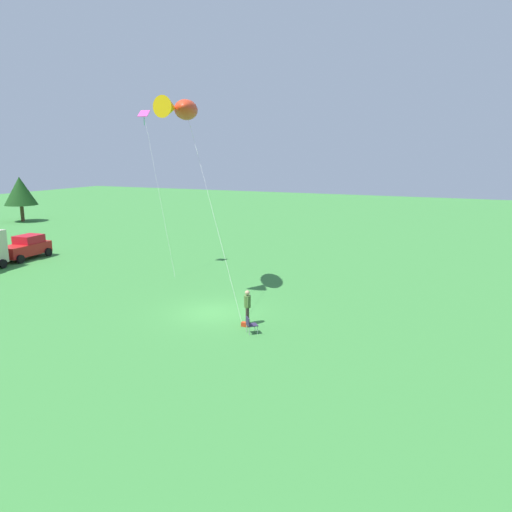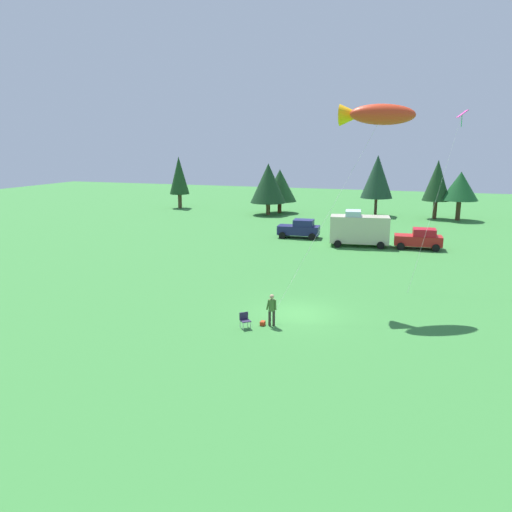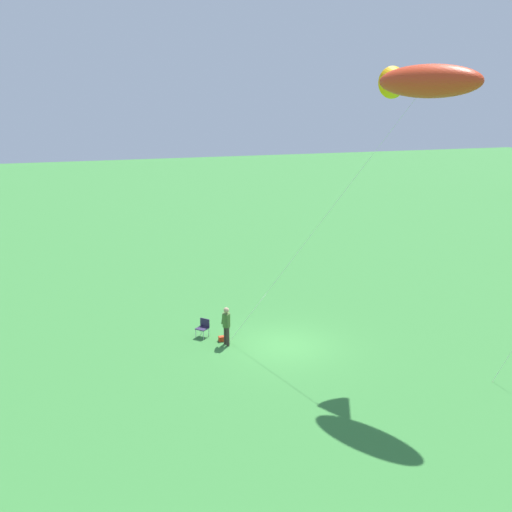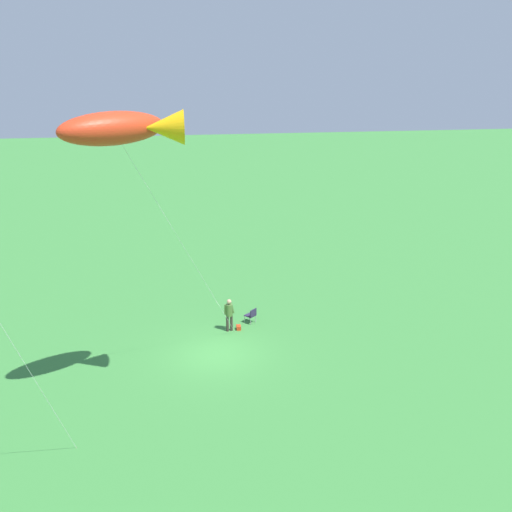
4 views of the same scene
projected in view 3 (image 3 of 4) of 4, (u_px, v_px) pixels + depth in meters
The scene contains 5 objects.
ground_plane at pixel (285, 345), 26.16m from camera, with size 160.00×160.00×0.00m, color #387E37.
person_kite_flyer at pixel (226, 323), 25.94m from camera, with size 0.56×0.42×1.74m.
folding_chair at pixel (203, 326), 27.00m from camera, with size 0.68×0.68×0.82m.
backpack_on_grass at pixel (222, 339), 26.60m from camera, with size 0.32×0.22×0.22m, color red.
kite_large_fish at pixel (422, 81), 21.39m from camera, with size 6.94×7.63×11.68m.
Camera 3 is at (22.60, -8.80, 10.63)m, focal length 42.00 mm.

